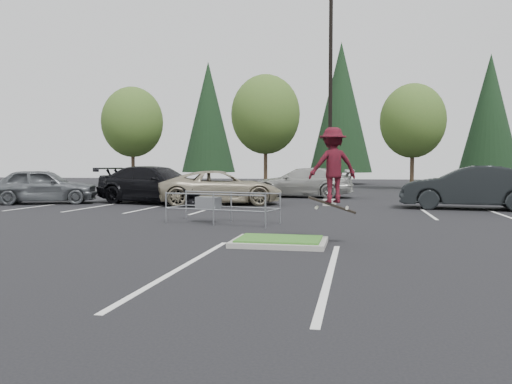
% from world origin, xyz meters
% --- Properties ---
extents(ground, '(120.00, 120.00, 0.00)m').
position_xyz_m(ground, '(0.00, 0.00, 0.00)').
color(ground, black).
rests_on(ground, ground).
extents(grass_median, '(2.20, 1.60, 0.16)m').
position_xyz_m(grass_median, '(0.00, 0.00, 0.08)').
color(grass_median, gray).
rests_on(grass_median, ground).
extents(stall_lines, '(22.62, 17.60, 0.01)m').
position_xyz_m(stall_lines, '(-1.35, 6.02, 0.00)').
color(stall_lines, silver).
rests_on(stall_lines, ground).
extents(light_pole, '(0.70, 0.60, 10.12)m').
position_xyz_m(light_pole, '(0.50, 12.00, 4.56)').
color(light_pole, gray).
rests_on(light_pole, ground).
extents(decid_a, '(5.44, 5.44, 8.91)m').
position_xyz_m(decid_a, '(-18.01, 30.03, 5.58)').
color(decid_a, '#38281C').
rests_on(decid_a, ground).
extents(decid_b, '(5.89, 5.89, 9.64)m').
position_xyz_m(decid_b, '(-6.01, 30.53, 6.04)').
color(decid_b, '#38281C').
rests_on(decid_b, ground).
extents(decid_c, '(5.12, 5.12, 8.38)m').
position_xyz_m(decid_c, '(5.99, 29.83, 5.25)').
color(decid_c, '#38281C').
rests_on(decid_c, ground).
extents(conif_a, '(5.72, 5.72, 13.00)m').
position_xyz_m(conif_a, '(-14.00, 40.00, 7.10)').
color(conif_a, '#38281C').
rests_on(conif_a, ground).
extents(conif_b, '(6.38, 6.38, 14.50)m').
position_xyz_m(conif_b, '(0.00, 40.50, 7.85)').
color(conif_b, '#38281C').
rests_on(conif_b, ground).
extents(conif_c, '(5.50, 5.50, 12.50)m').
position_xyz_m(conif_c, '(14.00, 39.50, 6.85)').
color(conif_c, '#38281C').
rests_on(conif_c, ground).
extents(cart_corral, '(3.77, 2.01, 1.02)m').
position_xyz_m(cart_corral, '(-2.90, 4.09, 0.64)').
color(cart_corral, gray).
rests_on(cart_corral, ground).
extents(skateboarder, '(1.33, 1.07, 2.06)m').
position_xyz_m(skateboarder, '(1.20, 0.42, 1.87)').
color(skateboarder, black).
rests_on(skateboarder, ground).
extents(car_l_tan, '(6.48, 4.58, 1.64)m').
position_xyz_m(car_l_tan, '(-4.76, 11.50, 0.82)').
color(car_l_tan, gray).
rests_on(car_l_tan, ground).
extents(car_l_black, '(6.84, 4.12, 1.85)m').
position_xyz_m(car_l_black, '(-8.00, 11.50, 0.93)').
color(car_l_black, black).
rests_on(car_l_black, ground).
extents(car_l_grey, '(5.52, 3.91, 1.74)m').
position_xyz_m(car_l_grey, '(-13.50, 10.37, 0.87)').
color(car_l_grey, '#52565A').
rests_on(car_l_grey, ground).
extents(car_r_charc, '(5.90, 2.70, 1.88)m').
position_xyz_m(car_r_charc, '(6.50, 11.22, 0.94)').
color(car_r_charc, black).
rests_on(car_r_charc, ground).
extents(car_far_silver, '(6.23, 2.93, 1.76)m').
position_xyz_m(car_far_silver, '(-1.43, 18.00, 0.88)').
color(car_far_silver, '#B2B3AD').
rests_on(car_far_silver, ground).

